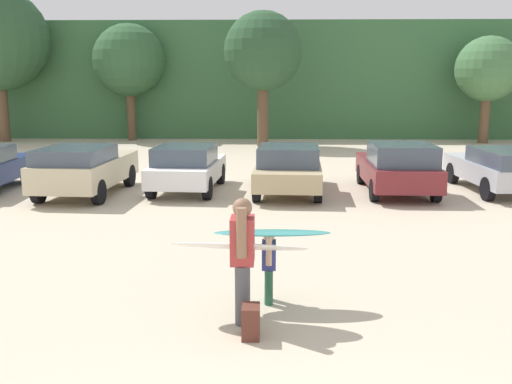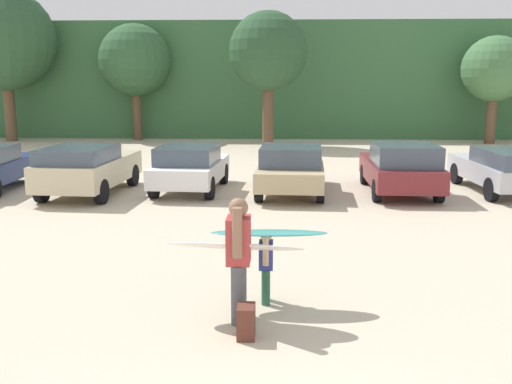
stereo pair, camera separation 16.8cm
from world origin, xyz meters
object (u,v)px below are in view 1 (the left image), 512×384
parked_car_tan (289,168)px  person_child (269,262)px  surfboard_teal (272,233)px  parked_car_champagne (84,168)px  parked_car_white (187,167)px  parked_car_silver (498,168)px  surfboard_white (239,246)px  backpack_dropped (251,322)px  person_adult (243,252)px  parked_car_maroon (398,167)px

parked_car_tan → person_child: parked_car_tan is taller
person_child → surfboard_teal: bearing=145.5°
parked_car_champagne → parked_car_white: 3.06m
parked_car_champagne → parked_car_silver: size_ratio=0.98×
surfboard_teal → surfboard_white: bearing=49.4°
parked_car_silver → backpack_dropped: parked_car_silver is taller
parked_car_white → parked_car_tan: bearing=-90.6°
parked_car_silver → surfboard_teal: 11.40m
surfboard_white → surfboard_teal: surfboard_white is taller
parked_car_white → surfboard_white: 9.87m
parked_car_tan → parked_car_white: bearing=88.8°
parked_car_white → parked_car_tan: size_ratio=0.92×
surfboard_teal → backpack_dropped: (-0.28, -1.23, -0.91)m
parked_car_white → person_child: 9.36m
parked_car_white → parked_car_silver: 9.51m
person_child → surfboard_teal: size_ratio=0.65×
parked_car_champagne → backpack_dropped: size_ratio=9.64×
surfboard_teal → parked_car_tan: bearing=-95.0°
parked_car_white → surfboard_teal: bearing=-160.3°
parked_car_tan → surfboard_teal: parked_car_tan is taller
parked_car_champagne → parked_car_white: size_ratio=1.08×
surfboard_teal → parked_car_white: bearing=-75.6°
person_child → parked_car_tan: bearing=-93.4°
parked_car_silver → person_adult: bearing=140.2°
parked_car_champagne → backpack_dropped: parked_car_champagne is taller
parked_car_champagne → parked_car_tan: size_ratio=0.99×
person_child → parked_car_silver: bearing=-127.3°
person_child → backpack_dropped: size_ratio=2.58×
parked_car_silver → person_adult: person_adult is taller
parked_car_maroon → surfboard_white: bearing=156.7°
parked_car_white → parked_car_maroon: size_ratio=0.93×
parked_car_maroon → surfboard_teal: size_ratio=2.40×
parked_car_champagne → parked_car_tan: bearing=-82.0°
parked_car_tan → person_adult: bearing=177.4°
backpack_dropped → person_child: bearing=79.5°
parked_car_white → surfboard_white: size_ratio=1.96×
parked_car_maroon → backpack_dropped: 10.90m
parked_car_silver → surfboard_white: (-7.36, -9.68, 0.32)m
parked_car_champagne → parked_car_tan: 6.11m
parked_car_champagne → parked_car_white: bearing=-73.4°
surfboard_white → parked_car_white: bearing=-71.7°
person_adult → backpack_dropped: person_adult is taller
person_adult → surfboard_white: 0.11m
parked_car_white → surfboard_white: bearing=-163.9°
parked_car_maroon → backpack_dropped: bearing=159.0°
parked_car_maroon → person_adult: (-4.21, -9.52, 0.22)m
parked_car_white → parked_car_maroon: parked_car_maroon is taller
parked_car_tan → surfboard_teal: size_ratio=2.43×
parked_car_champagne → surfboard_teal: 10.06m
person_adult → surfboard_white: (-0.06, 0.05, 0.07)m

